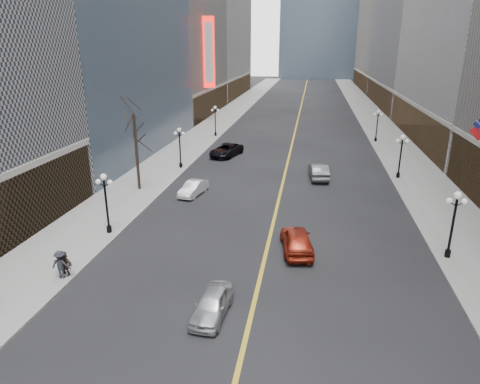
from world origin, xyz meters
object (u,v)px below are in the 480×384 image
(car_nb_far, at_px, (226,150))
(car_sb_far, at_px, (319,171))
(car_nb_near, at_px, (212,304))
(streetlamp_east_1, at_px, (454,218))
(streetlamp_west_2, at_px, (180,144))
(streetlamp_west_3, at_px, (215,118))
(car_nb_mid, at_px, (193,188))
(streetlamp_west_1, at_px, (106,197))
(car_sb_mid, at_px, (297,240))
(streetlamp_east_3, at_px, (377,122))
(streetlamp_east_2, at_px, (401,152))

(car_nb_far, xyz_separation_m, car_sb_far, (11.42, -7.78, 0.04))
(car_sb_far, bearing_deg, car_nb_near, 71.70)
(streetlamp_east_1, bearing_deg, streetlamp_west_2, 142.67)
(car_sb_far, bearing_deg, streetlamp_west_3, -57.29)
(car_nb_mid, bearing_deg, streetlamp_west_1, -100.79)
(car_nb_mid, bearing_deg, car_nb_far, 100.47)
(streetlamp_west_3, distance_m, car_sb_far, 24.72)
(streetlamp_west_1, xyz_separation_m, car_sb_mid, (13.80, -0.51, -2.08))
(streetlamp_west_1, relative_size, car_nb_far, 0.81)
(streetlamp_east_1, xyz_separation_m, car_sb_mid, (-9.80, -0.51, -2.08))
(streetlamp_east_3, xyz_separation_m, streetlamp_west_2, (-23.60, -18.00, 0.00))
(streetlamp_west_2, xyz_separation_m, car_sb_mid, (13.80, -18.51, -2.08))
(car_nb_mid, bearing_deg, streetlamp_west_3, 109.19)
(streetlamp_west_1, bearing_deg, streetlamp_east_3, 56.75)
(streetlamp_east_1, bearing_deg, streetlamp_east_3, 90.00)
(streetlamp_east_1, xyz_separation_m, streetlamp_west_2, (-23.60, 18.00, 0.00))
(streetlamp_east_3, distance_m, streetlamp_west_1, 43.05)
(streetlamp_east_1, height_order, streetlamp_east_2, same)
(streetlamp_east_1, bearing_deg, streetlamp_west_1, 180.00)
(streetlamp_west_3, relative_size, car_sb_far, 0.92)
(streetlamp_east_3, bearing_deg, car_nb_far, -149.74)
(streetlamp_west_2, bearing_deg, streetlamp_west_1, -90.00)
(streetlamp_east_1, distance_m, streetlamp_east_3, 36.00)
(streetlamp_west_3, distance_m, car_nb_far, 12.31)
(streetlamp_east_2, bearing_deg, streetlamp_west_1, -142.67)
(car_nb_near, bearing_deg, streetlamp_east_2, 66.45)
(streetlamp_east_2, distance_m, streetlamp_east_3, 18.00)
(streetlamp_west_1, bearing_deg, car_nb_far, 80.85)
(streetlamp_east_3, distance_m, car_nb_mid, 33.13)
(car_nb_near, xyz_separation_m, car_nb_far, (-5.85, 33.11, 0.11))
(car_nb_mid, bearing_deg, streetlamp_east_2, 34.18)
(streetlamp_west_1, distance_m, car_nb_mid, 10.50)
(car_nb_far, relative_size, car_sb_far, 1.13)
(streetlamp_west_2, xyz_separation_m, car_nb_far, (3.95, 6.54, -2.12))
(car_nb_near, xyz_separation_m, car_sb_far, (5.57, 25.33, 0.14))
(streetlamp_west_1, distance_m, car_sb_mid, 13.97)
(streetlamp_east_2, xyz_separation_m, car_nb_near, (-13.80, -26.57, -2.23))
(streetlamp_east_3, relative_size, streetlamp_west_1, 1.00)
(streetlamp_east_2, xyz_separation_m, car_sb_far, (-8.23, -1.25, -2.09))
(car_nb_near, bearing_deg, car_nb_far, 103.91)
(streetlamp_east_1, height_order, streetlamp_east_3, same)
(streetlamp_west_1, xyz_separation_m, car_nb_far, (3.95, 24.54, -2.12))
(streetlamp_east_1, distance_m, car_nb_near, 16.40)
(streetlamp_east_3, height_order, streetlamp_west_3, same)
(streetlamp_west_1, height_order, car_nb_mid, streetlamp_west_1)
(streetlamp_east_2, height_order, streetlamp_west_1, same)
(car_nb_near, bearing_deg, streetlamp_west_2, 114.14)
(car_nb_near, relative_size, car_nb_far, 0.70)
(streetlamp_east_1, height_order, car_nb_far, streetlamp_east_1)
(car_nb_mid, distance_m, car_sb_mid, 14.16)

